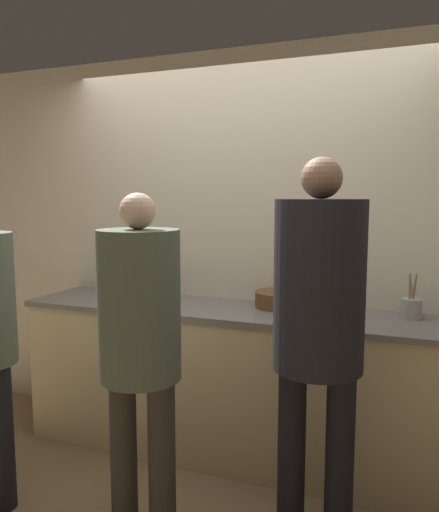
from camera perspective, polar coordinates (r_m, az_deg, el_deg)
The scene contains 11 objects.
ground_plane at distance 3.19m, azimuth -0.98°, elevation -24.28°, with size 14.00×14.00×0.00m, color #8C704C.
wall_back at distance 3.35m, azimuth 3.10°, elevation 0.84°, with size 5.20×0.06×2.60m.
counter at distance 3.27m, azimuth 1.35°, elevation -14.12°, with size 2.71×0.62×0.96m.
person_center at distance 2.38m, azimuth -9.07°, elevation -8.78°, with size 0.38×0.38×1.67m.
person_right at distance 2.29m, azimuth 11.24°, elevation -6.60°, with size 0.40×0.40×1.82m.
fruit_bowl at distance 3.17m, azimuth 6.95°, elevation -4.92°, with size 0.31×0.31×0.14m.
utensil_crock at distance 3.06m, azimuth 21.08°, elevation -5.52°, with size 0.12×0.12×0.26m.
bottle_clear at distance 3.32m, azimuth -5.66°, elevation -3.81°, with size 0.07×0.07×0.21m.
bottle_dark at distance 2.97m, azimuth 10.96°, elevation -5.17°, with size 0.05×0.05×0.21m.
cup_black at distance 3.39m, azimuth -7.43°, elevation -4.29°, with size 0.09×0.09×0.08m.
cup_yellow at distance 3.22m, azimuth -6.08°, elevation -4.75°, with size 0.08×0.08×0.10m.
Camera 1 is at (1.03, -2.53, 1.65)m, focal length 35.00 mm.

